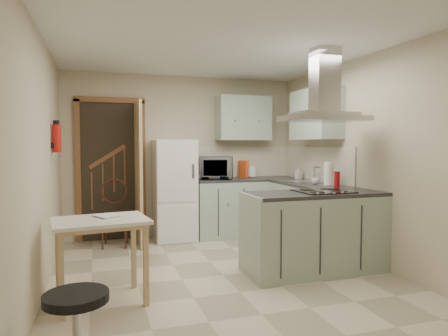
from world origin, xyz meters
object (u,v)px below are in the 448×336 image
object	(u,v)px
fridge	(174,190)
peninsula	(315,232)
bentwood_chair	(115,216)
microwave	(212,168)
drop_leaf_table	(101,261)
extractor_hood	(324,119)
stool	(77,334)

from	to	relation	value
fridge	peninsula	bearing A→B (deg)	-58.26
bentwood_chair	microwave	distance (m)	1.61
fridge	drop_leaf_table	bearing A→B (deg)	-116.27
peninsula	extractor_hood	world-z (taller)	extractor_hood
microwave	bentwood_chair	bearing A→B (deg)	-151.56
bentwood_chair	stool	bearing A→B (deg)	-87.72
drop_leaf_table	microwave	bearing A→B (deg)	45.19
extractor_hood	stool	distance (m)	3.25
fridge	drop_leaf_table	size ratio (longest dim) A/B	1.84
fridge	bentwood_chair	xyz separation A→B (m)	(-0.87, -0.16, -0.32)
peninsula	stool	bearing A→B (deg)	-150.98
peninsula	microwave	distance (m)	2.19
peninsula	fridge	bearing A→B (deg)	121.74
extractor_hood	stool	size ratio (longest dim) A/B	1.70
fridge	microwave	distance (m)	0.68
drop_leaf_table	microwave	distance (m)	2.86
extractor_hood	stool	bearing A→B (deg)	-151.94
drop_leaf_table	microwave	size ratio (longest dim) A/B	1.31
extractor_hood	drop_leaf_table	size ratio (longest dim) A/B	1.10
stool	microwave	size ratio (longest dim) A/B	0.85
peninsula	stool	distance (m)	2.82
fridge	extractor_hood	size ratio (longest dim) A/B	1.67
peninsula	microwave	bearing A→B (deg)	107.35
drop_leaf_table	bentwood_chair	distance (m)	2.04
stool	microwave	distance (m)	3.92
extractor_hood	microwave	world-z (taller)	extractor_hood
stool	microwave	bearing A→B (deg)	61.42
fridge	drop_leaf_table	xyz separation A→B (m)	(-1.08, -2.19, -0.37)
peninsula	drop_leaf_table	xyz separation A→B (m)	(-2.30, -0.21, -0.07)
extractor_hood	drop_leaf_table	bearing A→B (deg)	-175.10
peninsula	extractor_hood	size ratio (longest dim) A/B	1.72
extractor_hood	fridge	bearing A→B (deg)	123.79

